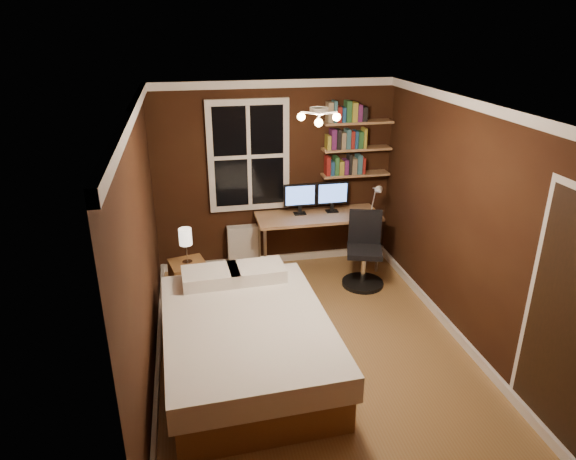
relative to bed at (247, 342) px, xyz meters
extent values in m
plane|color=olive|center=(0.71, 0.24, -0.31)|extent=(4.20, 4.20, 0.00)
cube|color=black|center=(0.71, 2.34, 0.94)|extent=(3.20, 0.04, 2.50)
cube|color=black|center=(-0.89, 0.24, 0.94)|extent=(0.04, 4.20, 2.50)
cube|color=black|center=(2.31, 0.24, 0.94)|extent=(0.04, 4.20, 2.50)
cube|color=white|center=(0.71, 0.24, 2.19)|extent=(3.20, 4.20, 0.02)
cube|color=white|center=(0.36, 2.30, 1.24)|extent=(1.06, 0.06, 1.46)
cube|color=#A1764E|center=(1.79, 2.22, 0.94)|extent=(0.92, 0.22, 0.03)
cube|color=#A1764E|center=(1.79, 2.22, 1.29)|extent=(0.92, 0.22, 0.03)
cube|color=#A1764E|center=(1.79, 2.22, 1.64)|extent=(0.92, 0.22, 0.03)
cube|color=brown|center=(0.00, -0.03, -0.14)|extent=(1.53, 2.12, 0.33)
cube|color=white|center=(0.00, -0.03, 0.15)|extent=(1.62, 2.19, 0.25)
cube|color=white|center=(-0.28, 0.76, 0.34)|extent=(0.62, 0.44, 0.14)
cube|color=white|center=(0.22, 0.78, 0.34)|extent=(0.62, 0.44, 0.14)
cube|color=brown|center=(-0.52, 1.46, -0.05)|extent=(0.49, 0.49, 0.51)
cube|color=silver|center=(0.23, 2.23, 0.00)|extent=(0.41, 0.14, 0.61)
cube|color=#A1764E|center=(1.23, 2.01, 0.45)|extent=(1.65, 0.62, 0.04)
cylinder|color=beige|center=(0.46, 1.74, 0.06)|extent=(0.04, 0.04, 0.74)
cylinder|color=beige|center=(1.99, 1.74, 0.06)|extent=(0.04, 0.04, 0.74)
cylinder|color=beige|center=(0.46, 2.28, 0.06)|extent=(0.04, 0.04, 0.74)
cylinder|color=beige|center=(1.99, 2.28, 0.06)|extent=(0.04, 0.04, 0.74)
cylinder|color=black|center=(1.68, 1.41, -0.28)|extent=(0.53, 0.53, 0.05)
cylinder|color=silver|center=(1.68, 1.41, -0.06)|extent=(0.06, 0.06, 0.39)
cube|color=black|center=(1.68, 1.41, 0.17)|extent=(0.54, 0.54, 0.07)
cube|color=black|center=(1.74, 1.59, 0.43)|extent=(0.41, 0.17, 0.45)
camera|label=1|loc=(-0.44, -4.16, 2.89)|focal=32.00mm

